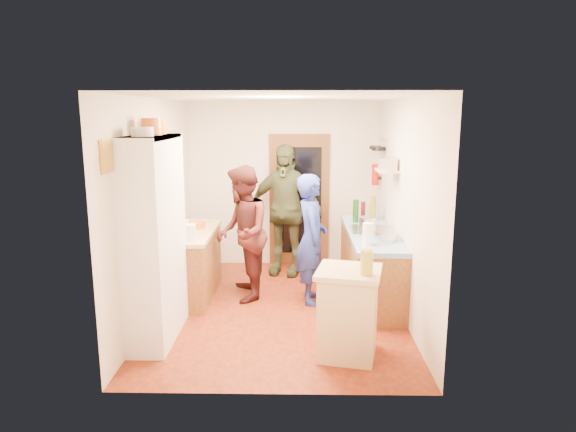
{
  "coord_description": "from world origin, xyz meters",
  "views": [
    {
      "loc": [
        0.22,
        -6.1,
        2.43
      ],
      "look_at": [
        0.11,
        0.15,
        1.16
      ],
      "focal_mm": 32.0,
      "sensor_mm": 36.0,
      "label": 1
    }
  ],
  "objects_px": {
    "hutch_body": "(155,239)",
    "person_hob": "(314,239)",
    "right_counter_base": "(370,266)",
    "person_left": "(245,233)",
    "person_back": "(285,210)",
    "island_base": "(348,315)"
  },
  "relations": [
    {
      "from": "person_left",
      "to": "person_back",
      "type": "distance_m",
      "value": 1.16
    },
    {
      "from": "right_counter_base",
      "to": "person_back",
      "type": "distance_m",
      "value": 1.61
    },
    {
      "from": "person_back",
      "to": "person_hob",
      "type": "bearing_deg",
      "value": -54.94
    },
    {
      "from": "person_hob",
      "to": "person_back",
      "type": "xyz_separation_m",
      "value": [
        -0.39,
        1.2,
        0.15
      ]
    },
    {
      "from": "hutch_body",
      "to": "person_hob",
      "type": "bearing_deg",
      "value": 31.44
    },
    {
      "from": "person_hob",
      "to": "right_counter_base",
      "type": "bearing_deg",
      "value": -77.36
    },
    {
      "from": "person_hob",
      "to": "person_left",
      "type": "relative_size",
      "value": 0.95
    },
    {
      "from": "island_base",
      "to": "person_back",
      "type": "bearing_deg",
      "value": 104.38
    },
    {
      "from": "right_counter_base",
      "to": "person_left",
      "type": "xyz_separation_m",
      "value": [
        -1.67,
        -0.07,
        0.46
      ]
    },
    {
      "from": "hutch_body",
      "to": "person_left",
      "type": "bearing_deg",
      "value": 55.89
    },
    {
      "from": "island_base",
      "to": "person_left",
      "type": "bearing_deg",
      "value": 125.83
    },
    {
      "from": "right_counter_base",
      "to": "island_base",
      "type": "distance_m",
      "value": 1.8
    },
    {
      "from": "island_base",
      "to": "person_back",
      "type": "height_order",
      "value": "person_back"
    },
    {
      "from": "person_left",
      "to": "person_back",
      "type": "xyz_separation_m",
      "value": [
        0.51,
        1.03,
        0.1
      ]
    },
    {
      "from": "island_base",
      "to": "person_hob",
      "type": "height_order",
      "value": "person_hob"
    },
    {
      "from": "hutch_body",
      "to": "right_counter_base",
      "type": "bearing_deg",
      "value": 27.47
    },
    {
      "from": "right_counter_base",
      "to": "person_left",
      "type": "distance_m",
      "value": 1.73
    },
    {
      "from": "right_counter_base",
      "to": "person_back",
      "type": "relative_size",
      "value": 1.11
    },
    {
      "from": "right_counter_base",
      "to": "person_hob",
      "type": "distance_m",
      "value": 0.9
    },
    {
      "from": "hutch_body",
      "to": "right_counter_base",
      "type": "distance_m",
      "value": 2.9
    },
    {
      "from": "right_counter_base",
      "to": "person_hob",
      "type": "xyz_separation_m",
      "value": [
        -0.76,
        -0.24,
        0.42
      ]
    },
    {
      "from": "hutch_body",
      "to": "person_hob",
      "type": "distance_m",
      "value": 2.05
    }
  ]
}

